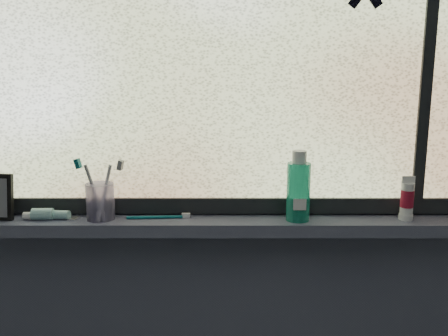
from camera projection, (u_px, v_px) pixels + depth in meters
name	position (u px, v px, depth m)	size (l,w,h in m)	color
wall_back	(230.00, 142.00, 1.59)	(3.00, 0.01, 2.50)	#9EA3A8
windowsill	(230.00, 225.00, 1.57)	(1.62, 0.14, 0.04)	#4E5169
window_pane	(230.00, 53.00, 1.51)	(1.50, 0.01, 1.00)	silver
frame_bottom	(229.00, 205.00, 1.61)	(1.60, 0.03, 0.05)	black
frame_mullion	(428.00, 53.00, 1.51)	(0.04, 0.03, 1.00)	black
toothpaste_tube	(49.00, 214.00, 1.55)	(0.20, 0.04, 0.04)	white
toothbrush_cup	(100.00, 201.00, 1.55)	(0.09, 0.09, 0.11)	#B7ACE4
toothbrush_lying	(155.00, 216.00, 1.56)	(0.22, 0.02, 0.01)	#0B6069
mouthwash_bottle	(299.00, 186.00, 1.53)	(0.07, 0.07, 0.18)	#21AF8C
cream_tube	(407.00, 197.00, 1.54)	(0.04, 0.04, 0.10)	silver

